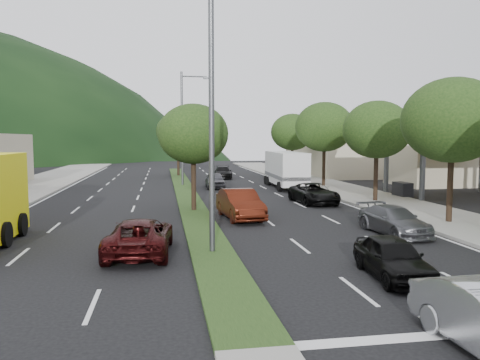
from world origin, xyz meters
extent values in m
plane|color=black|center=(0.00, 0.00, 0.00)|extent=(160.00, 160.00, 0.00)
cube|color=gray|center=(12.50, 25.00, 0.07)|extent=(5.00, 90.00, 0.15)
cube|color=#1B3513|center=(0.00, 28.00, 0.06)|extent=(1.60, 56.00, 0.12)
cube|color=silver|center=(19.00, 22.00, 5.00)|extent=(12.00, 8.00, 0.50)
cube|color=yellow|center=(19.00, 22.00, 4.65)|extent=(12.20, 8.20, 0.50)
cylinder|color=#47494C|center=(15.00, 19.50, 2.30)|extent=(0.36, 0.36, 4.60)
cylinder|color=#47494C|center=(15.00, 24.50, 2.30)|extent=(0.36, 0.36, 4.60)
cube|color=black|center=(15.00, 22.00, 0.55)|extent=(0.80, 1.60, 1.10)
cube|color=beige|center=(19.50, 44.00, 2.60)|extent=(10.00, 16.00, 5.20)
cylinder|color=black|center=(12.00, 12.00, 2.05)|extent=(0.28, 0.28, 3.81)
ellipsoid|color=black|center=(12.00, 12.00, 5.05)|extent=(4.80, 4.80, 4.08)
cylinder|color=black|center=(12.00, 20.00, 1.94)|extent=(0.28, 0.28, 3.58)
ellipsoid|color=black|center=(12.00, 20.00, 4.76)|extent=(4.40, 4.40, 3.74)
cylinder|color=black|center=(12.00, 30.00, 2.11)|extent=(0.28, 0.28, 3.92)
ellipsoid|color=black|center=(12.00, 30.00, 5.19)|extent=(5.00, 5.00, 4.25)
cylinder|color=black|center=(12.00, 40.00, 2.00)|extent=(0.28, 0.28, 3.70)
ellipsoid|color=black|center=(12.00, 40.00, 4.90)|extent=(4.60, 4.60, 3.91)
cylinder|color=black|center=(0.00, 18.00, 1.80)|extent=(0.28, 0.28, 3.36)
ellipsoid|color=black|center=(0.00, 18.00, 4.44)|extent=(4.00, 4.00, 3.40)
cylinder|color=black|center=(0.00, 44.00, 2.02)|extent=(0.28, 0.28, 3.81)
ellipsoid|color=black|center=(0.00, 44.00, 5.02)|extent=(4.80, 4.80, 4.08)
cylinder|color=#47494C|center=(0.00, 8.00, 5.00)|extent=(0.20, 0.20, 10.00)
cylinder|color=#47494C|center=(0.00, 33.00, 5.00)|extent=(0.20, 0.20, 10.00)
cylinder|color=#47494C|center=(1.10, 33.00, 9.60)|extent=(2.20, 0.12, 0.12)
cube|color=#47494C|center=(2.20, 33.00, 9.50)|extent=(0.60, 0.25, 0.18)
imported|color=#330B0B|center=(-2.57, 8.42, 0.65)|extent=(2.49, 4.84, 1.31)
imported|color=black|center=(5.02, 4.22, 0.62)|extent=(1.73, 3.75, 1.24)
imported|color=#4D4E52|center=(8.22, 10.27, 0.61)|extent=(2.05, 4.31, 1.21)
imported|color=#4A180C|center=(2.22, 15.27, 0.76)|extent=(2.06, 4.78, 1.53)
imported|color=black|center=(7.89, 20.27, 0.65)|extent=(2.44, 4.81, 1.30)
imported|color=#57565C|center=(2.65, 30.86, 0.66)|extent=(1.71, 3.94, 1.32)
imported|color=black|center=(4.56, 40.39, 0.63)|extent=(2.17, 4.50, 1.27)
cylinder|color=black|center=(-7.74, 10.36, 0.49)|extent=(0.34, 0.99, 0.98)
cylinder|color=black|center=(-7.76, 12.52, 0.49)|extent=(0.34, 0.99, 0.98)
cube|color=silver|center=(8.63, 30.02, 1.72)|extent=(2.57, 8.04, 2.65)
cube|color=#5D5E62|center=(8.63, 30.02, 1.06)|extent=(2.63, 8.04, 0.31)
cylinder|color=black|center=(7.67, 33.24, 0.40)|extent=(0.35, 0.81, 0.79)
cylinder|color=black|center=(9.88, 33.14, 0.40)|extent=(0.35, 0.81, 0.79)
cylinder|color=black|center=(7.63, 32.29, 0.40)|extent=(0.35, 0.81, 0.79)
cylinder|color=black|center=(9.83, 32.19, 0.40)|extent=(0.35, 0.81, 0.79)
cylinder|color=black|center=(7.39, 27.21, 0.40)|extent=(0.35, 0.81, 0.79)
cylinder|color=black|center=(9.60, 27.11, 0.40)|extent=(0.35, 0.81, 0.79)
camera|label=1|loc=(-1.73, -8.54, 4.14)|focal=35.00mm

